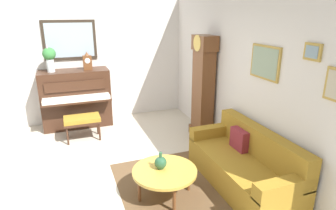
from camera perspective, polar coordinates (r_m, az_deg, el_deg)
name	(u,v)px	position (r m, az deg, el deg)	size (l,w,h in m)	color
ground_plane	(100,177)	(4.78, -13.32, -13.74)	(6.40, 6.00, 0.10)	beige
wall_left	(80,60)	(6.75, -17.16, 8.63)	(0.13, 4.90, 2.80)	silver
wall_back	(238,76)	(5.01, 13.79, 5.72)	(5.30, 0.13, 2.80)	silver
area_rug	(175,191)	(4.26, 1.32, -16.73)	(2.10, 1.50, 0.01)	brown
piano	(76,98)	(6.56, -17.81, 1.27)	(0.87, 1.44, 1.25)	#3D2316
piano_bench	(82,120)	(5.86, -16.75, -2.93)	(0.42, 0.70, 0.48)	#3D2316
grandfather_clock	(203,90)	(5.66, 6.98, 2.94)	(0.52, 0.34, 2.03)	brown
couch	(245,165)	(4.39, 15.01, -11.49)	(1.90, 0.80, 0.84)	olive
coffee_table	(165,172)	(3.97, -0.67, -13.18)	(0.88, 0.88, 0.40)	gold
mantel_clock	(87,62)	(6.40, -15.79, 8.33)	(0.13, 0.18, 0.38)	brown
flower_vase	(49,57)	(6.36, -22.58, 8.89)	(0.26, 0.26, 0.58)	silver
green_jug	(161,163)	(3.95, -1.49, -11.39)	(0.17, 0.17, 0.24)	#234C33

